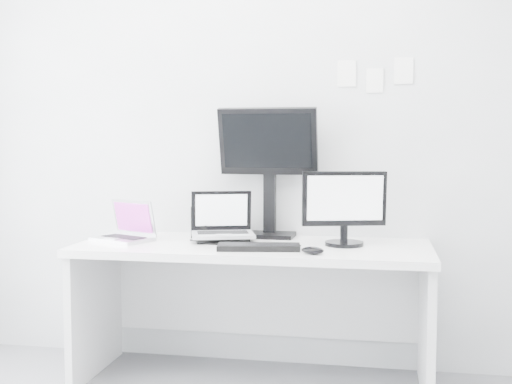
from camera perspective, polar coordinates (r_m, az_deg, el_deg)
back_wall at (r=3.66m, az=0.76°, el=5.93°), size 3.60×0.00×3.60m
desk at (r=3.44m, az=-0.27°, el=-10.58°), size 1.80×0.70×0.73m
macbook at (r=3.52m, az=-11.59°, el=-2.40°), size 0.36×0.33×0.22m
speaker at (r=3.60m, az=-4.84°, el=-2.59°), size 0.09×0.09×0.17m
dell_laptop at (r=3.44m, az=-2.91°, el=-2.10°), size 0.38×0.34×0.27m
rear_monitor at (r=3.57m, az=1.11°, el=1.83°), size 0.54×0.21×0.73m
samsung_monitor at (r=3.32m, az=7.71°, el=-1.31°), size 0.46×0.30×0.39m
keyboard at (r=3.19m, az=0.24°, el=-4.81°), size 0.42×0.20×0.03m
mouse at (r=3.08m, az=4.94°, el=-5.08°), size 0.13×0.10×0.04m
wall_note_0 at (r=3.62m, az=7.89°, el=10.18°), size 0.10×0.00×0.14m
wall_note_1 at (r=3.62m, az=10.29°, el=9.52°), size 0.09×0.00×0.13m
wall_note_2 at (r=3.62m, az=12.71°, el=10.27°), size 0.10×0.00×0.14m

